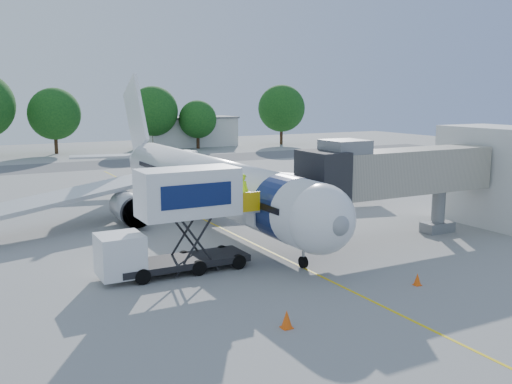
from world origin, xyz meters
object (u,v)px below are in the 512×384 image
aircraft (204,181)px  ground_tug (430,292)px  catering_hiloader (177,221)px  jet_bridge (389,173)px

aircraft → ground_tug: 21.36m
aircraft → catering_hiloader: aircraft is taller
catering_hiloader → ground_tug: bearing=-51.5°
jet_bridge → catering_hiloader: (-14.25, -0.00, -1.58)m
jet_bridge → ground_tug: size_ratio=3.96×
jet_bridge → ground_tug: 12.38m
aircraft → catering_hiloader: bearing=-119.4°
jet_bridge → ground_tug: bearing=-121.9°
aircraft → ground_tug: size_ratio=10.75×
jet_bridge → ground_tug: jet_bridge is taller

